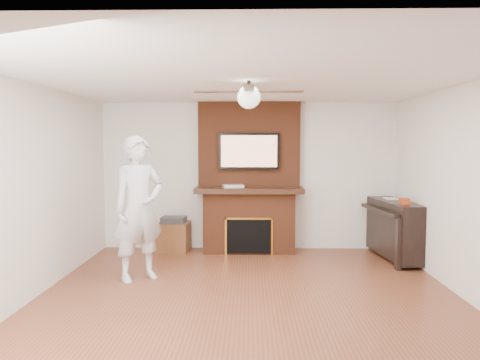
{
  "coord_description": "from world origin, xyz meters",
  "views": [
    {
      "loc": [
        0.01,
        -5.23,
        1.81
      ],
      "look_at": [
        -0.12,
        0.9,
        1.33
      ],
      "focal_mm": 35.0,
      "sensor_mm": 36.0,
      "label": 1
    }
  ],
  "objects_px": {
    "person": "(139,208)",
    "piano": "(395,228)",
    "side_table": "(174,235)",
    "fireplace": "(249,192)"
  },
  "relations": [
    {
      "from": "side_table",
      "to": "piano",
      "type": "relative_size",
      "value": 0.41
    },
    {
      "from": "side_table",
      "to": "piano",
      "type": "xyz_separation_m",
      "value": [
        3.54,
        -0.48,
        0.22
      ]
    },
    {
      "from": "piano",
      "to": "fireplace",
      "type": "bearing_deg",
      "value": 159.8
    },
    {
      "from": "fireplace",
      "to": "piano",
      "type": "bearing_deg",
      "value": -13.53
    },
    {
      "from": "piano",
      "to": "side_table",
      "type": "bearing_deg",
      "value": 165.59
    },
    {
      "from": "fireplace",
      "to": "side_table",
      "type": "relative_size",
      "value": 4.28
    },
    {
      "from": "fireplace",
      "to": "side_table",
      "type": "xyz_separation_m",
      "value": [
        -1.26,
        -0.07,
        -0.73
      ]
    },
    {
      "from": "side_table",
      "to": "person",
      "type": "bearing_deg",
      "value": -93.04
    },
    {
      "from": "person",
      "to": "piano",
      "type": "bearing_deg",
      "value": -21.15
    },
    {
      "from": "person",
      "to": "side_table",
      "type": "relative_size",
      "value": 3.26
    }
  ]
}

